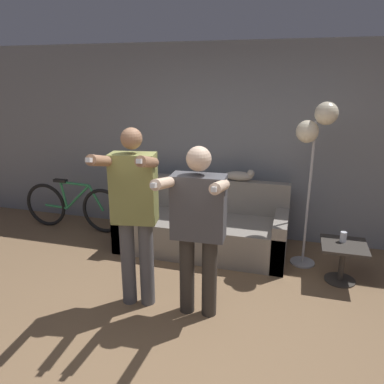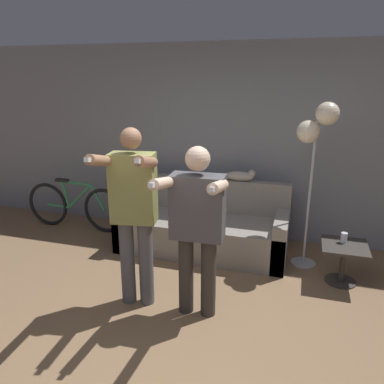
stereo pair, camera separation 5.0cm
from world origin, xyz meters
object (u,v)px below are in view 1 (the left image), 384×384
object	(u,v)px
couch	(202,229)
person_right	(198,221)
person_left	(134,208)
cup	(343,237)
floor_lamp	(316,134)
bicycle	(74,207)
cat	(240,176)
side_table	(343,254)

from	to	relation	value
couch	person_right	world-z (taller)	person_right
person_left	cup	distance (m)	2.29
floor_lamp	bicycle	world-z (taller)	floor_lamp
floor_lamp	couch	bearing A→B (deg)	177.59
couch	cup	size ratio (longest dim) A/B	18.93
person_right	cat	world-z (taller)	person_right
cup	person_right	bearing A→B (deg)	-141.55
cat	bicycle	size ratio (longest dim) A/B	0.31
cup	side_table	bearing A→B (deg)	-79.72
couch	person_left	size ratio (longest dim) A/B	1.22
person_left	person_right	distance (m)	0.61
person_left	bicycle	distance (m)	2.34
couch	side_table	xyz separation A→B (m)	(1.67, -0.36, 0.04)
bicycle	couch	bearing A→B (deg)	-3.67
floor_lamp	cup	size ratio (longest dim) A/B	16.99
floor_lamp	cup	xyz separation A→B (m)	(0.38, -0.24, -1.07)
cat	cup	world-z (taller)	cat
floor_lamp	cup	distance (m)	1.16
side_table	person_right	bearing A→B (deg)	-143.53
cat	floor_lamp	bearing A→B (deg)	-23.14
side_table	cup	world-z (taller)	cup
cat	cup	bearing A→B (deg)	-26.23
person_left	cup	xyz separation A→B (m)	(1.96, 1.07, -0.51)
couch	floor_lamp	size ratio (longest dim) A/B	1.11
couch	person_right	distance (m)	1.55
person_right	side_table	xyz separation A→B (m)	(1.36, 1.01, -0.62)
side_table	bicycle	world-z (taller)	bicycle
person_left	person_right	bearing A→B (deg)	-9.70
floor_lamp	cup	bearing A→B (deg)	-32.69
cat	bicycle	distance (m)	2.46
person_right	bicycle	bearing A→B (deg)	144.13
floor_lamp	bicycle	xyz separation A→B (m)	(-3.25, 0.18, -1.22)
person_left	floor_lamp	bearing A→B (deg)	30.13
person_right	floor_lamp	world-z (taller)	floor_lamp
person_left	cup	world-z (taller)	person_left
person_right	side_table	size ratio (longest dim) A/B	3.40
cup	bicycle	xyz separation A→B (m)	(-3.63, 0.42, -0.15)
cup	cat	bearing A→B (deg)	153.77
person_right	cup	size ratio (longest dim) A/B	14.29
cup	floor_lamp	bearing A→B (deg)	147.31
cat	cup	size ratio (longest dim) A/B	4.38
couch	cat	xyz separation A→B (m)	(0.41, 0.32, 0.66)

